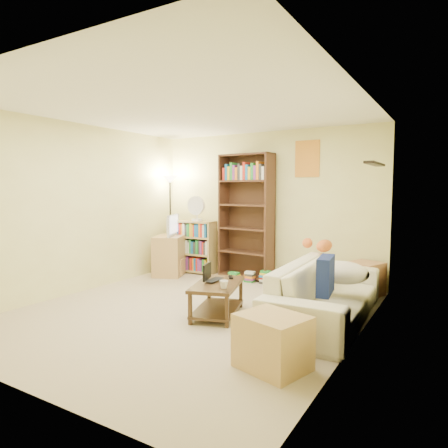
# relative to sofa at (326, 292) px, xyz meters

# --- Properties ---
(room) EXTENTS (4.50, 4.54, 2.52)m
(room) POSITION_rel_sofa_xyz_m (-1.55, -0.58, 1.29)
(room) COLOR #BCAC8D
(room) RESTS_ON ground
(sofa) EXTENTS (2.36, 1.09, 0.67)m
(sofa) POSITION_rel_sofa_xyz_m (0.00, 0.00, 0.00)
(sofa) COLOR beige
(sofa) RESTS_ON ground
(navy_pillow) EXTENTS (0.19, 0.45, 0.39)m
(navy_pillow) POSITION_rel_sofa_xyz_m (0.13, -0.49, 0.30)
(navy_pillow) COLOR navy
(navy_pillow) RESTS_ON sofa
(cream_blanket) EXTENTS (0.61, 0.44, 0.26)m
(cream_blanket) POSITION_rel_sofa_xyz_m (0.16, 0.06, 0.24)
(cream_blanket) COLOR silver
(cream_blanket) RESTS_ON sofa
(tabby_cat) EXTENTS (0.52, 0.20, 0.18)m
(tabby_cat) POSITION_rel_sofa_xyz_m (-0.33, 0.86, 0.42)
(tabby_cat) COLOR orange
(tabby_cat) RESTS_ON sofa
(coffee_table) EXTENTS (0.75, 1.02, 0.40)m
(coffee_table) POSITION_rel_sofa_xyz_m (-1.18, -0.52, -0.08)
(coffee_table) COLOR #3E2B17
(coffee_table) RESTS_ON ground
(laptop) EXTENTS (0.33, 0.23, 0.02)m
(laptop) POSITION_rel_sofa_xyz_m (-1.21, -0.47, 0.08)
(laptop) COLOR black
(laptop) RESTS_ON coffee_table
(laptop_screen) EXTENTS (0.10, 0.29, 0.20)m
(laptop_screen) POSITION_rel_sofa_xyz_m (-1.34, -0.50, 0.19)
(laptop_screen) COLOR white
(laptop_screen) RESTS_ON laptop
(mug) EXTENTS (0.12, 0.12, 0.09)m
(mug) POSITION_rel_sofa_xyz_m (-0.97, -0.72, 0.12)
(mug) COLOR white
(mug) RESTS_ON coffee_table
(tv_remote) EXTENTS (0.13, 0.16, 0.02)m
(tv_remote) POSITION_rel_sofa_xyz_m (-1.18, -0.20, 0.08)
(tv_remote) COLOR black
(tv_remote) RESTS_ON coffee_table
(tv_stand) EXTENTS (0.68, 0.79, 0.71)m
(tv_stand) POSITION_rel_sofa_xyz_m (-3.13, 1.01, 0.02)
(tv_stand) COLOR tan
(tv_stand) RESTS_ON ground
(television) EXTENTS (0.72, 0.55, 0.38)m
(television) POSITION_rel_sofa_xyz_m (-3.13, 1.01, 0.56)
(television) COLOR black
(television) RESTS_ON tv_stand
(tall_bookshelf) EXTENTS (0.98, 0.41, 2.13)m
(tall_bookshelf) POSITION_rel_sofa_xyz_m (-1.83, 1.46, 0.79)
(tall_bookshelf) COLOR #43271A
(tall_bookshelf) RESTS_ON ground
(short_bookshelf) EXTENTS (0.76, 0.32, 0.96)m
(short_bookshelf) POSITION_rel_sofa_xyz_m (-2.84, 1.40, 0.15)
(short_bookshelf) COLOR tan
(short_bookshelf) RESTS_ON ground
(desk_fan) EXTENTS (0.34, 0.19, 0.45)m
(desk_fan) POSITION_rel_sofa_xyz_m (-2.78, 1.36, 0.86)
(desk_fan) COLOR white
(desk_fan) RESTS_ON short_bookshelf
(floor_lamp) EXTENTS (0.30, 0.30, 1.79)m
(floor_lamp) POSITION_rel_sofa_xyz_m (-3.35, 1.32, 1.09)
(floor_lamp) COLOR black
(floor_lamp) RESTS_ON ground
(side_table) EXTENTS (0.55, 0.55, 0.48)m
(side_table) POSITION_rel_sofa_xyz_m (0.17, 1.38, -0.09)
(side_table) COLOR tan
(side_table) RESTS_ON ground
(end_cabinet) EXTENTS (0.67, 0.60, 0.46)m
(end_cabinet) POSITION_rel_sofa_xyz_m (-0.02, -1.50, -0.10)
(end_cabinet) COLOR tan
(end_cabinet) RESTS_ON ground
(book_stacks) EXTENTS (0.70, 0.23, 0.21)m
(book_stacks) POSITION_rel_sofa_xyz_m (-1.60, 1.24, -0.24)
(book_stacks) COLOR red
(book_stacks) RESTS_ON ground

